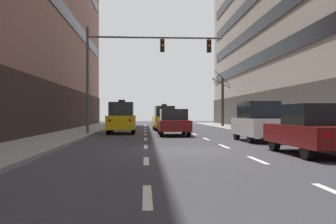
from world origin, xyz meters
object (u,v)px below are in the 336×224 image
object	(u,v)px
car_parked_2	(258,122)
street_tree_0	(222,100)
car_driving_1	(173,123)
taxi_driving_0	(122,118)
traffic_signal_0	(134,59)
car_parked_1	(314,130)
taxi_driving_2	(164,118)

from	to	relation	value
car_parked_2	street_tree_0	bearing A→B (deg)	83.75
car_driving_1	taxi_driving_0	bearing A→B (deg)	140.24
taxi_driving_0	traffic_signal_0	xyz separation A→B (m)	(0.90, -2.10, 3.89)
car_driving_1	car_parked_1	xyz separation A→B (m)	(3.89, -12.04, 0.02)
taxi_driving_0	car_driving_1	distance (m)	4.49
car_parked_1	car_parked_2	world-z (taller)	car_parked_2
car_parked_1	car_parked_2	xyz separation A→B (m)	(-0.00, 6.58, 0.15)
taxi_driving_0	car_driving_1	xyz separation A→B (m)	(3.45, -2.87, -0.26)
car_parked_1	traffic_signal_0	distance (m)	14.91
car_parked_1	street_tree_0	size ratio (longest dim) A/B	0.83
taxi_driving_2	car_parked_2	distance (m)	13.71
car_parked_2	traffic_signal_0	xyz separation A→B (m)	(-6.43, 6.23, 3.98)
car_parked_2	street_tree_0	distance (m)	20.42
taxi_driving_2	car_parked_1	size ratio (longest dim) A/B	0.91
car_parked_1	street_tree_0	bearing A→B (deg)	85.28
taxi_driving_0	car_parked_2	bearing A→B (deg)	-48.65
car_parked_2	traffic_signal_0	distance (m)	9.80
traffic_signal_0	taxi_driving_0	bearing A→B (deg)	113.11
taxi_driving_0	street_tree_0	world-z (taller)	street_tree_0
taxi_driving_0	car_parked_1	xyz separation A→B (m)	(7.33, -14.91, -0.24)
car_parked_2	traffic_signal_0	size ratio (longest dim) A/B	0.47
car_driving_1	street_tree_0	xyz separation A→B (m)	(6.10, 14.76, 1.96)
traffic_signal_0	car_parked_2	bearing A→B (deg)	-44.06
car_parked_1	street_tree_0	distance (m)	26.96
taxi_driving_2	car_parked_2	xyz separation A→B (m)	(4.10, -13.09, -0.01)
car_driving_1	street_tree_0	distance (m)	16.09
car_parked_2	street_tree_0	size ratio (longest dim) A/B	0.75
car_parked_1	traffic_signal_0	world-z (taller)	traffic_signal_0
car_driving_1	street_tree_0	world-z (taller)	street_tree_0
car_driving_1	traffic_signal_0	xyz separation A→B (m)	(-2.55, 0.77, 4.15)
car_parked_1	car_parked_2	size ratio (longest dim) A/B	1.11
taxi_driving_2	car_parked_1	distance (m)	20.09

